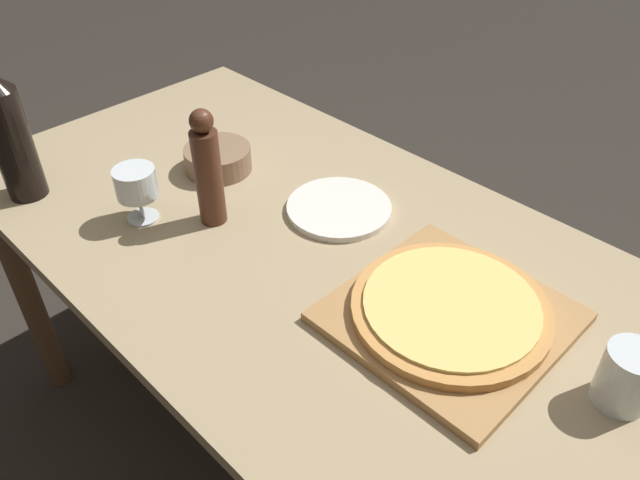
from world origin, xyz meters
name	(u,v)px	position (x,y,z in m)	size (l,w,h in m)	color
ground_plane	(307,454)	(0.00, 0.00, 0.00)	(12.00, 12.00, 0.00)	#2D2823
dining_table	(303,274)	(0.00, 0.00, 0.66)	(0.82, 1.55, 0.75)	#9E8966
cutting_board	(449,317)	(0.02, -0.34, 0.76)	(0.35, 0.35, 0.02)	#A87A47
pizza	(451,308)	(0.02, -0.34, 0.78)	(0.33, 0.33, 0.02)	#C68947
wine_bottle	(9,134)	(-0.31, 0.53, 0.90)	(0.08, 0.08, 0.36)	black
pepper_mill	(208,170)	(-0.08, 0.17, 0.87)	(0.05, 0.05, 0.25)	#4C2819
wine_glass	(136,185)	(-0.19, 0.28, 0.84)	(0.08, 0.08, 0.12)	silver
small_bowl	(218,159)	(0.04, 0.32, 0.78)	(0.15, 0.15, 0.06)	#84664C
drinking_tumbler	(626,377)	(0.06, -0.61, 0.80)	(0.08, 0.08, 0.10)	silver
dinner_plate	(339,208)	(0.12, 0.01, 0.76)	(0.22, 0.22, 0.01)	silver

